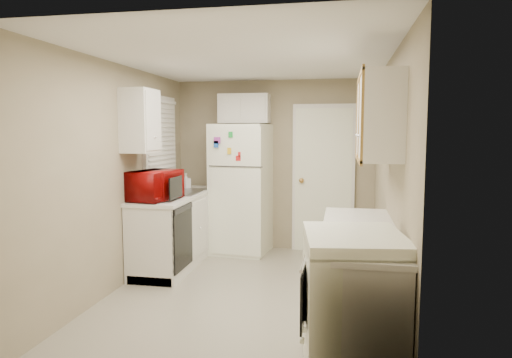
# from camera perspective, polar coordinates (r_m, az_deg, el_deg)

# --- Properties ---
(floor) EXTENTS (3.80, 3.80, 0.00)m
(floor) POSITION_cam_1_polar(r_m,az_deg,el_deg) (4.92, -1.11, -14.05)
(floor) COLOR #ADA793
(floor) RESTS_ON ground
(ceiling) EXTENTS (3.80, 3.80, 0.00)m
(ceiling) POSITION_cam_1_polar(r_m,az_deg,el_deg) (4.68, -1.17, 14.75)
(ceiling) COLOR white
(ceiling) RESTS_ON floor
(wall_left) EXTENTS (3.80, 3.80, 0.00)m
(wall_left) POSITION_cam_1_polar(r_m,az_deg,el_deg) (5.12, -16.66, 0.28)
(wall_left) COLOR gray
(wall_left) RESTS_ON floor
(wall_right) EXTENTS (3.80, 3.80, 0.00)m
(wall_right) POSITION_cam_1_polar(r_m,az_deg,el_deg) (4.58, 16.29, -0.36)
(wall_right) COLOR gray
(wall_right) RESTS_ON floor
(wall_back) EXTENTS (2.80, 2.80, 0.00)m
(wall_back) POSITION_cam_1_polar(r_m,az_deg,el_deg) (6.51, 2.28, 1.71)
(wall_back) COLOR gray
(wall_back) RESTS_ON floor
(wall_front) EXTENTS (2.80, 2.80, 0.00)m
(wall_front) POSITION_cam_1_polar(r_m,az_deg,el_deg) (2.83, -9.05, -4.00)
(wall_front) COLOR gray
(wall_front) RESTS_ON floor
(left_counter) EXTENTS (0.60, 1.80, 0.90)m
(left_counter) POSITION_cam_1_polar(r_m,az_deg,el_deg) (5.93, -9.83, -6.13)
(left_counter) COLOR silver
(left_counter) RESTS_ON floor
(dishwasher) EXTENTS (0.03, 0.58, 0.72)m
(dishwasher) POSITION_cam_1_polar(r_m,az_deg,el_deg) (5.27, -9.16, -7.20)
(dishwasher) COLOR black
(dishwasher) RESTS_ON floor
(sink) EXTENTS (0.54, 0.74, 0.16)m
(sink) POSITION_cam_1_polar(r_m,az_deg,el_deg) (6.00, -9.40, -2.01)
(sink) COLOR gray
(sink) RESTS_ON left_counter
(microwave) EXTENTS (0.66, 0.44, 0.41)m
(microwave) POSITION_cam_1_polar(r_m,az_deg,el_deg) (5.35, -12.51, -0.99)
(microwave) COLOR #880706
(microwave) RESTS_ON left_counter
(soap_bottle) EXTENTS (0.13, 0.13, 0.21)m
(soap_bottle) POSITION_cam_1_polar(r_m,az_deg,el_deg) (6.33, -8.74, -0.30)
(soap_bottle) COLOR silver
(soap_bottle) RESTS_ON left_counter
(window_blinds) EXTENTS (0.10, 0.98, 1.08)m
(window_blinds) POSITION_cam_1_polar(r_m,az_deg,el_deg) (6.04, -11.85, 5.04)
(window_blinds) COLOR silver
(window_blinds) RESTS_ON wall_left
(upper_cabinet_left) EXTENTS (0.30, 0.45, 0.70)m
(upper_cabinet_left) POSITION_cam_1_polar(r_m,az_deg,el_deg) (5.23, -14.27, 7.05)
(upper_cabinet_left) COLOR silver
(upper_cabinet_left) RESTS_ON wall_left
(refrigerator) EXTENTS (0.81, 0.79, 1.78)m
(refrigerator) POSITION_cam_1_polar(r_m,az_deg,el_deg) (6.33, -1.82, -1.22)
(refrigerator) COLOR white
(refrigerator) RESTS_ON floor
(cabinet_over_fridge) EXTENTS (0.70, 0.30, 0.40)m
(cabinet_over_fridge) POSITION_cam_1_polar(r_m,az_deg,el_deg) (6.43, -1.46, 8.79)
(cabinet_over_fridge) COLOR silver
(cabinet_over_fridge) RESTS_ON wall_back
(interior_door) EXTENTS (0.86, 0.06, 2.08)m
(interior_door) POSITION_cam_1_polar(r_m,az_deg,el_deg) (6.43, 8.41, -0.02)
(interior_door) COLOR white
(interior_door) RESTS_ON floor
(right_counter) EXTENTS (0.60, 2.00, 0.90)m
(right_counter) POSITION_cam_1_polar(r_m,az_deg,el_deg) (3.93, 12.65, -12.51)
(right_counter) COLOR silver
(right_counter) RESTS_ON floor
(stove) EXTENTS (0.77, 0.90, 1.00)m
(stove) POSITION_cam_1_polar(r_m,az_deg,el_deg) (3.38, 12.01, -14.77)
(stove) COLOR white
(stove) RESTS_ON floor
(upper_cabinet_right) EXTENTS (0.30, 1.20, 0.70)m
(upper_cabinet_right) POSITION_cam_1_polar(r_m,az_deg,el_deg) (4.04, 15.09, 7.38)
(upper_cabinet_right) COLOR silver
(upper_cabinet_right) RESTS_ON wall_right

